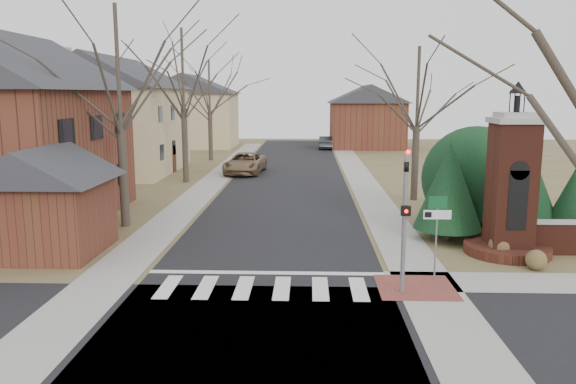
{
  "coord_description": "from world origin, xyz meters",
  "views": [
    {
      "loc": [
        1.38,
        -15.96,
        6.02
      ],
      "look_at": [
        0.61,
        6.0,
        2.16
      ],
      "focal_mm": 35.0,
      "sensor_mm": 36.0,
      "label": 1
    }
  ],
  "objects_px": {
    "brick_gate_monument": "(510,198)",
    "distant_car": "(326,142)",
    "traffic_signal_pole": "(405,210)",
    "sign_post": "(437,221)",
    "pickup_truck": "(245,163)"
  },
  "relations": [
    {
      "from": "sign_post",
      "to": "distant_car",
      "type": "bearing_deg",
      "value": 92.85
    },
    {
      "from": "sign_post",
      "to": "pickup_truck",
      "type": "height_order",
      "value": "sign_post"
    },
    {
      "from": "distant_car",
      "to": "traffic_signal_pole",
      "type": "bearing_deg",
      "value": 93.89
    },
    {
      "from": "brick_gate_monument",
      "to": "pickup_truck",
      "type": "distance_m",
      "value": 24.81
    },
    {
      "from": "pickup_truck",
      "to": "distant_car",
      "type": "height_order",
      "value": "pickup_truck"
    },
    {
      "from": "traffic_signal_pole",
      "to": "distant_car",
      "type": "xyz_separation_m",
      "value": [
        -0.9,
        45.47,
        -1.89
      ]
    },
    {
      "from": "traffic_signal_pole",
      "to": "distant_car",
      "type": "relative_size",
      "value": 1.06
    },
    {
      "from": "brick_gate_monument",
      "to": "distant_car",
      "type": "height_order",
      "value": "brick_gate_monument"
    },
    {
      "from": "sign_post",
      "to": "brick_gate_monument",
      "type": "distance_m",
      "value": 4.55
    },
    {
      "from": "brick_gate_monument",
      "to": "distant_car",
      "type": "bearing_deg",
      "value": 97.77
    },
    {
      "from": "distant_car",
      "to": "sign_post",
      "type": "bearing_deg",
      "value": 95.61
    },
    {
      "from": "pickup_truck",
      "to": "sign_post",
      "type": "bearing_deg",
      "value": -65.07
    },
    {
      "from": "traffic_signal_pole",
      "to": "distant_car",
      "type": "height_order",
      "value": "traffic_signal_pole"
    },
    {
      "from": "sign_post",
      "to": "distant_car",
      "type": "xyz_separation_m",
      "value": [
        -2.19,
        44.06,
        -1.25
      ]
    },
    {
      "from": "pickup_truck",
      "to": "distant_car",
      "type": "relative_size",
      "value": 1.33
    }
  ]
}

